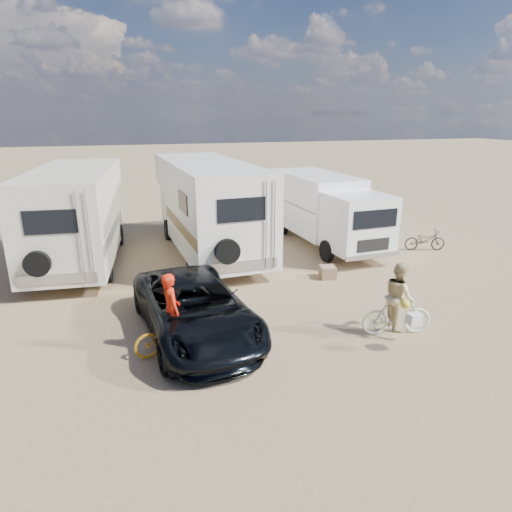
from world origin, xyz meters
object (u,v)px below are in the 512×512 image
object	(u,v)px
rv_main	(209,209)
rider_man	(172,317)
rider_woman	(398,303)
box_truck	(326,211)
dark_suv	(195,308)
crate	(328,272)
rv_left	(77,217)
bike_woman	(397,315)
cooler	(172,311)
bike_parked	(425,240)
bike_man	(173,333)

from	to	relation	value
rv_main	rider_man	size ratio (longest dim) A/B	4.74
rv_main	rider_woman	size ratio (longest dim) A/B	4.88
box_truck	rider_woman	xyz separation A→B (m)	(-1.71, -7.41, -0.54)
dark_suv	crate	size ratio (longest dim) A/B	10.15
box_truck	crate	bearing A→B (deg)	-116.79
rv_main	box_truck	distance (m)	4.60
rv_left	crate	size ratio (longest dim) A/B	14.59
rv_main	bike_woman	bearing A→B (deg)	-72.14
dark_suv	cooler	xyz separation A→B (m)	(-0.44, 1.07, -0.47)
rv_left	rider_woman	xyz separation A→B (m)	(7.37, -7.82, -0.82)
bike_parked	dark_suv	bearing A→B (deg)	131.05
rv_main	cooler	size ratio (longest dim) A/B	15.31
box_truck	cooler	xyz separation A→B (m)	(-6.65, -4.97, -1.13)
bike_woman	cooler	distance (m)	5.51
rider_man	bike_man	bearing A→B (deg)	-0.00
dark_suv	bike_parked	bearing A→B (deg)	17.95
rv_left	dark_suv	xyz separation A→B (m)	(2.87, -6.45, -0.94)
bike_woman	rider_man	world-z (taller)	rider_man
rider_woman	rider_man	bearing A→B (deg)	93.19
bike_woman	bike_parked	world-z (taller)	bike_woman
rider_woman	cooler	world-z (taller)	rider_woman
crate	box_truck	bearing A→B (deg)	65.88
bike_woman	bike_parked	bearing A→B (deg)	-30.60
rider_woman	crate	size ratio (longest dim) A/B	3.33
rider_woman	bike_woman	bearing A→B (deg)	0.00
rv_main	rider_woman	bearing A→B (deg)	-72.14
rider_man	cooler	distance (m)	1.81
rv_left	cooler	distance (m)	6.07
rv_main	bike_parked	distance (m)	8.24
rv_left	bike_woman	world-z (taller)	rv_left
box_truck	rider_man	distance (m)	9.55
rv_left	bike_woman	distance (m)	10.80
dark_suv	bike_woman	size ratio (longest dim) A/B	2.93
rv_left	rider_woman	distance (m)	10.77
bike_woman	box_truck	bearing A→B (deg)	-1.56
dark_suv	crate	world-z (taller)	dark_suv
rider_man	cooler	xyz separation A→B (m)	(0.17, 1.69, -0.62)
box_truck	bike_parked	distance (m)	3.89
rv_main	bike_woman	size ratio (longest dim) A/B	4.69
box_truck	bike_woman	size ratio (longest dim) A/B	3.96
box_truck	bike_man	bearing A→B (deg)	-138.32
rider_woman	crate	world-z (taller)	rider_woman
bike_man	rider_man	size ratio (longest dim) A/B	1.04
bike_woman	bike_parked	xyz separation A→B (m)	(4.99, 5.53, -0.10)
bike_man	bike_woman	size ratio (longest dim) A/B	1.03
bike_man	box_truck	bearing A→B (deg)	-56.85
rider_woman	dark_suv	bearing A→B (deg)	84.52
crate	bike_woman	bearing A→B (deg)	-92.05
cooler	rv_main	bearing A→B (deg)	50.95
bike_man	cooler	world-z (taller)	bike_man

